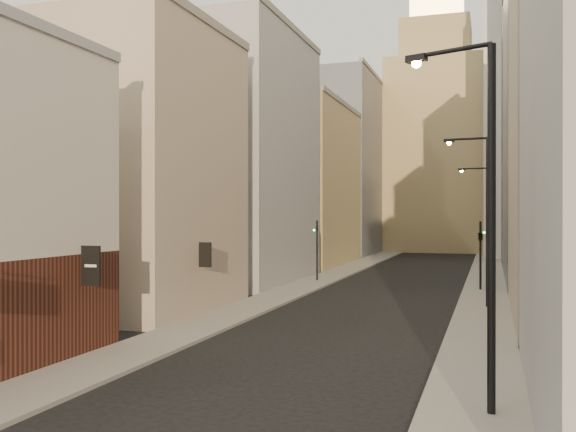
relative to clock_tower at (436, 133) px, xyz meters
The scene contains 14 objects.
sidewalk_left 41.32m from the clock_tower, 98.46° to the right, with size 3.00×140.00×0.15m, color gray.
sidewalk_right 41.64m from the clock_tower, 78.54° to the right, with size 3.00×140.00×0.15m, color gray.
left_bldg_beige 67.60m from the clock_tower, 99.46° to the right, with size 8.00×12.00×16.00m, color tan.
left_bldg_grey 51.76m from the clock_tower, 102.41° to the right, with size 8.00×16.00×20.00m, color #9A9A9F.
left_bldg_tan 35.05m from the clock_tower, 108.97° to the right, with size 8.00×18.00×17.00m, color tan.
left_bldg_wingrid 17.23m from the clock_tower, 132.51° to the right, with size 8.00×20.00×24.00m, color gray.
right_bldg_wingrid 44.21m from the clock_tower, 72.80° to the right, with size 8.00×20.00×26.00m, color gray.
clock_tower is the anchor object (origin of this frame).
white_tower 17.83m from the clock_tower, 51.84° to the right, with size 8.00×8.00×41.50m.
streetlamp_near 81.54m from the clock_tower, 84.51° to the right, with size 2.54×1.16×10.20m.
streetlamp_mid 61.26m from the clock_tower, 82.84° to the right, with size 2.62×0.44×10.00m.
streetlamp_far 46.52m from the clock_tower, 80.49° to the right, with size 2.44×0.43×9.30m.
traffic_light_left 50.59m from the clock_tower, 96.56° to the right, with size 0.56×0.46×5.00m.
traffic_light_right 53.31m from the clock_tower, 81.95° to the right, with size 0.63×0.60×5.00m.
Camera 1 is at (6.97, -6.54, 5.55)m, focal length 40.00 mm.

